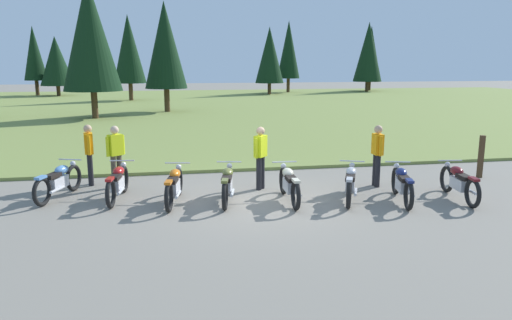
{
  "coord_description": "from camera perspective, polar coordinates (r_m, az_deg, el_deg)",
  "views": [
    {
      "loc": [
        -2.16,
        -11.06,
        3.3
      ],
      "look_at": [
        0.0,
        0.6,
        0.9
      ],
      "focal_mm": 33.74,
      "sensor_mm": 36.0,
      "label": 1
    }
  ],
  "objects": [
    {
      "name": "trail_marker_post",
      "position": [
        15.44,
        25.12,
        0.36
      ],
      "size": [
        0.12,
        0.12,
        1.25
      ],
      "primitive_type": "cube",
      "color": "#47331E",
      "rests_on": "ground"
    },
    {
      "name": "rider_checking_bike",
      "position": [
        13.35,
        -16.29,
        0.83
      ],
      "size": [
        0.45,
        0.39,
        1.67
      ],
      "color": "#4C4233",
      "rests_on": "ground"
    },
    {
      "name": "motorcycle_navy",
      "position": [
        12.12,
        16.93,
        -2.73
      ],
      "size": [
        0.77,
        2.06,
        0.88
      ],
      "color": "black",
      "rests_on": "ground"
    },
    {
      "name": "ground_plane",
      "position": [
        11.74,
        0.54,
        -4.88
      ],
      "size": [
        140.0,
        140.0,
        0.0
      ],
      "primitive_type": "plane",
      "color": "gray"
    },
    {
      "name": "motorcycle_silver",
      "position": [
        11.92,
        11.14,
        -2.67
      ],
      "size": [
        1.0,
        1.96,
        0.88
      ],
      "color": "black",
      "rests_on": "ground"
    },
    {
      "name": "motorcycle_red",
      "position": [
        12.22,
        -16.08,
        -2.56
      ],
      "size": [
        0.62,
        2.09,
        0.88
      ],
      "color": "black",
      "rests_on": "ground"
    },
    {
      "name": "motorcycle_orange",
      "position": [
        11.63,
        -9.67,
        -2.98
      ],
      "size": [
        0.66,
        2.08,
        0.88
      ],
      "color": "black",
      "rests_on": "ground"
    },
    {
      "name": "rider_near_row_end",
      "position": [
        13.82,
        -19.18,
        1.0
      ],
      "size": [
        0.28,
        0.54,
        1.67
      ],
      "color": "black",
      "rests_on": "ground"
    },
    {
      "name": "motorcycle_maroon",
      "position": [
        12.77,
        22.94,
        -2.43
      ],
      "size": [
        0.62,
        2.09,
        0.88
      ],
      "color": "black",
      "rests_on": "ground"
    },
    {
      "name": "grass_moorland",
      "position": [
        36.54,
        -7.12,
        6.25
      ],
      "size": [
        80.0,
        44.0,
        0.1
      ],
      "primitive_type": "cube",
      "color": "olive",
      "rests_on": "ground"
    },
    {
      "name": "forest_treeline",
      "position": [
        43.59,
        -6.53,
        12.7
      ],
      "size": [
        38.9,
        27.47,
        8.03
      ],
      "color": "#47331E",
      "rests_on": "ground"
    },
    {
      "name": "motorcycle_olive",
      "position": [
        11.62,
        -3.4,
        -2.84
      ],
      "size": [
        0.69,
        2.08,
        0.88
      ],
      "color": "black",
      "rests_on": "ground"
    },
    {
      "name": "motorcycle_sky_blue",
      "position": [
        12.86,
        -22.35,
        -2.3
      ],
      "size": [
        0.9,
        2.01,
        0.88
      ],
      "color": "black",
      "rests_on": "ground"
    },
    {
      "name": "rider_with_back_turned",
      "position": [
        12.62,
        0.53,
        0.7
      ],
      "size": [
        0.4,
        0.45,
        1.67
      ],
      "color": "black",
      "rests_on": "ground"
    },
    {
      "name": "motorcycle_cream",
      "position": [
        11.63,
        3.96,
        -2.84
      ],
      "size": [
        0.62,
        2.1,
        0.88
      ],
      "color": "black",
      "rests_on": "ground"
    },
    {
      "name": "rider_in_hivis_vest",
      "position": [
        13.34,
        14.18,
        0.93
      ],
      "size": [
        0.24,
        0.55,
        1.67
      ],
      "color": "black",
      "rests_on": "ground"
    }
  ]
}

